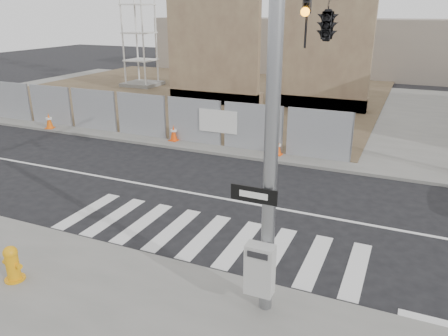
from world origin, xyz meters
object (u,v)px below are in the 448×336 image
at_px(signal_pole, 312,59).
at_px(traffic_cone_c, 174,133).
at_px(traffic_cone_d, 278,147).
at_px(traffic_cone_b, 49,121).
at_px(fire_hydrant, 12,263).

distance_m(signal_pole, traffic_cone_c, 11.17).
bearing_deg(traffic_cone_c, signal_pole, -41.86).
xyz_separation_m(signal_pole, traffic_cone_c, (-7.68, 6.88, -4.30)).
distance_m(signal_pole, traffic_cone_d, 8.50).
height_order(signal_pole, traffic_cone_d, signal_pole).
height_order(signal_pole, traffic_cone_c, signal_pole).
distance_m(signal_pole, traffic_cone_b, 16.41).
relative_size(fire_hydrant, traffic_cone_d, 1.28).
height_order(fire_hydrant, traffic_cone_b, fire_hydrant).
bearing_deg(traffic_cone_d, traffic_cone_c, 179.09).
distance_m(signal_pole, fire_hydrant, 8.03).
bearing_deg(fire_hydrant, traffic_cone_d, 89.83).
height_order(fire_hydrant, traffic_cone_c, fire_hydrant).
relative_size(signal_pole, fire_hydrant, 8.31).
bearing_deg(signal_pole, fire_hydrant, -142.78).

